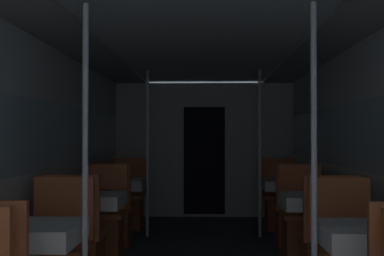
% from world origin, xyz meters
% --- Properties ---
extents(wall_left, '(0.05, 9.78, 2.08)m').
position_xyz_m(wall_left, '(-1.40, 3.49, 1.07)').
color(wall_left, silver).
rests_on(wall_left, ground_plane).
extents(wall_right, '(0.05, 9.78, 2.08)m').
position_xyz_m(wall_right, '(1.40, 3.49, 1.07)').
color(wall_right, silver).
rests_on(wall_right, ground_plane).
extents(ceiling_panel, '(2.81, 9.78, 0.07)m').
position_xyz_m(ceiling_panel, '(0.00, 3.49, 2.12)').
color(ceiling_panel, silver).
rests_on(ceiling_panel, wall_left).
extents(bulkhead_far, '(2.76, 0.09, 2.08)m').
position_xyz_m(bulkhead_far, '(0.00, 7.49, 1.03)').
color(bulkhead_far, '#A8A8A3').
rests_on(bulkhead_far, ground_plane).
extents(dining_table_left_1, '(0.59, 0.59, 0.72)m').
position_xyz_m(dining_table_left_1, '(-1.03, 2.42, 0.60)').
color(dining_table_left_1, '#4C4C51').
rests_on(dining_table_left_1, ground_plane).
extents(support_pole_left_1, '(0.04, 0.04, 2.08)m').
position_xyz_m(support_pole_left_1, '(-0.70, 2.42, 1.04)').
color(support_pole_left_1, silver).
rests_on(support_pole_left_1, ground_plane).
extents(dining_table_left_2, '(0.59, 0.59, 0.72)m').
position_xyz_m(dining_table_left_2, '(-1.03, 4.12, 0.60)').
color(dining_table_left_2, '#4C4C51').
rests_on(dining_table_left_2, ground_plane).
extents(chair_left_near_2, '(0.45, 0.45, 0.95)m').
position_xyz_m(chair_left_near_2, '(-1.03, 3.56, 0.29)').
color(chair_left_near_2, brown).
rests_on(chair_left_near_2, ground_plane).
extents(chair_left_far_2, '(0.45, 0.45, 0.95)m').
position_xyz_m(chair_left_far_2, '(-1.03, 4.68, 0.29)').
color(chair_left_far_2, brown).
rests_on(chair_left_far_2, ground_plane).
extents(dining_table_left_3, '(0.59, 0.59, 0.72)m').
position_xyz_m(dining_table_left_3, '(-1.03, 5.82, 0.60)').
color(dining_table_left_3, '#4C4C51').
rests_on(dining_table_left_3, ground_plane).
extents(chair_left_near_3, '(0.45, 0.45, 0.95)m').
position_xyz_m(chair_left_near_3, '(-1.03, 5.26, 0.29)').
color(chair_left_near_3, brown).
rests_on(chair_left_near_3, ground_plane).
extents(chair_left_far_3, '(0.45, 0.45, 0.95)m').
position_xyz_m(chair_left_far_3, '(-1.03, 6.38, 0.29)').
color(chair_left_far_3, brown).
rests_on(chair_left_far_3, ground_plane).
extents(support_pole_left_3, '(0.04, 0.04, 2.08)m').
position_xyz_m(support_pole_left_3, '(-0.70, 5.82, 1.04)').
color(support_pole_left_3, silver).
rests_on(support_pole_left_3, ground_plane).
extents(dining_table_right_1, '(0.59, 0.59, 0.72)m').
position_xyz_m(dining_table_right_1, '(1.03, 2.42, 0.60)').
color(dining_table_right_1, '#4C4C51').
rests_on(dining_table_right_1, ground_plane).
extents(support_pole_right_1, '(0.04, 0.04, 2.08)m').
position_xyz_m(support_pole_right_1, '(0.70, 2.42, 1.04)').
color(support_pole_right_1, silver).
rests_on(support_pole_right_1, ground_plane).
extents(dining_table_right_2, '(0.59, 0.59, 0.72)m').
position_xyz_m(dining_table_right_2, '(1.03, 4.12, 0.60)').
color(dining_table_right_2, '#4C4C51').
rests_on(dining_table_right_2, ground_plane).
extents(chair_right_near_2, '(0.45, 0.45, 0.95)m').
position_xyz_m(chair_right_near_2, '(1.03, 3.56, 0.29)').
color(chair_right_near_2, brown).
rests_on(chair_right_near_2, ground_plane).
extents(chair_right_far_2, '(0.45, 0.45, 0.95)m').
position_xyz_m(chair_right_far_2, '(1.03, 4.68, 0.29)').
color(chair_right_far_2, brown).
rests_on(chair_right_far_2, ground_plane).
extents(dining_table_right_3, '(0.59, 0.59, 0.72)m').
position_xyz_m(dining_table_right_3, '(1.03, 5.82, 0.60)').
color(dining_table_right_3, '#4C4C51').
rests_on(dining_table_right_3, ground_plane).
extents(chair_right_near_3, '(0.45, 0.45, 0.95)m').
position_xyz_m(chair_right_near_3, '(1.03, 5.26, 0.29)').
color(chair_right_near_3, brown).
rests_on(chair_right_near_3, ground_plane).
extents(chair_right_far_3, '(0.45, 0.45, 0.95)m').
position_xyz_m(chair_right_far_3, '(1.03, 6.38, 0.29)').
color(chair_right_far_3, brown).
rests_on(chair_right_far_3, ground_plane).
extents(support_pole_right_3, '(0.04, 0.04, 2.08)m').
position_xyz_m(support_pole_right_3, '(0.70, 5.82, 1.04)').
color(support_pole_right_3, silver).
rests_on(support_pole_right_3, ground_plane).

